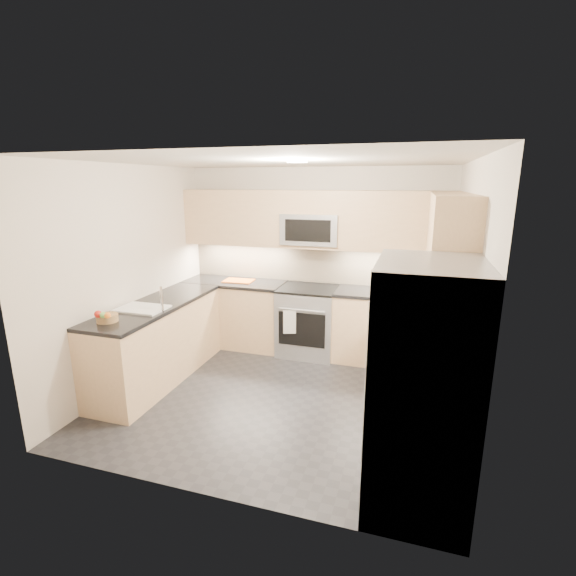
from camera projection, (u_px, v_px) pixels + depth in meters
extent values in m
cube|color=#26262B|center=(279.00, 396.00, 4.62)|extent=(3.60, 3.20, 0.00)
cube|color=beige|center=(277.00, 161.00, 4.01)|extent=(3.60, 3.20, 0.02)
cube|color=beige|center=(314.00, 260.00, 5.80)|extent=(3.60, 0.02, 2.50)
cube|color=beige|center=(204.00, 341.00, 2.83)|extent=(3.60, 0.02, 2.50)
cube|color=beige|center=(131.00, 275.00, 4.83)|extent=(0.02, 3.20, 2.50)
cube|color=beige|center=(465.00, 301.00, 3.80)|extent=(0.02, 3.20, 2.50)
cube|color=#D8B082|center=(235.00, 314.00, 6.03)|extent=(1.42, 0.60, 0.90)
cube|color=#D8B082|center=(390.00, 329.00, 5.41)|extent=(1.42, 0.60, 0.90)
cube|color=#D8B082|center=(423.00, 370.00, 4.22)|extent=(0.60, 1.70, 0.90)
cube|color=#D8B082|center=(159.00, 343.00, 4.94)|extent=(0.60, 2.00, 0.90)
cube|color=black|center=(234.00, 282.00, 5.91)|extent=(1.42, 0.63, 0.04)
cube|color=black|center=(392.00, 294.00, 5.29)|extent=(1.42, 0.63, 0.04)
cube|color=black|center=(427.00, 326.00, 4.11)|extent=(0.63, 1.70, 0.04)
cube|color=black|center=(156.00, 305.00, 4.83)|extent=(0.63, 2.00, 0.04)
cube|color=#D8B082|center=(312.00, 219.00, 5.50)|extent=(3.60, 0.35, 0.75)
cube|color=#D8B082|center=(449.00, 234.00, 3.97)|extent=(0.35, 1.95, 0.75)
cube|color=#C1A98B|center=(314.00, 264.00, 5.81)|extent=(3.60, 0.01, 0.51)
cube|color=#C1A98B|center=(459.00, 294.00, 4.23)|extent=(0.01, 2.30, 0.51)
cube|color=#96979D|center=(308.00, 321.00, 5.69)|extent=(0.76, 0.65, 0.91)
cube|color=black|center=(308.00, 289.00, 5.58)|extent=(0.76, 0.65, 0.03)
cube|color=black|center=(302.00, 330.00, 5.39)|extent=(0.62, 0.02, 0.45)
cylinder|color=#B2B5BA|center=(301.00, 310.00, 5.30)|extent=(0.60, 0.02, 0.02)
cube|color=#95979D|center=(311.00, 229.00, 5.50)|extent=(0.76, 0.40, 0.40)
cube|color=black|center=(308.00, 231.00, 5.31)|extent=(0.60, 0.01, 0.28)
cube|color=#97989E|center=(422.00, 388.00, 2.92)|extent=(0.70, 0.90, 1.80)
cylinder|color=#B2B5BA|center=(366.00, 385.00, 2.85)|extent=(0.02, 0.02, 1.20)
cylinder|color=#B2B5BA|center=(372.00, 364.00, 3.18)|extent=(0.02, 0.02, 1.20)
cube|color=white|center=(143.00, 315.00, 4.60)|extent=(0.52, 0.38, 0.16)
cylinder|color=silver|center=(162.00, 299.00, 4.48)|extent=(0.03, 0.03, 0.28)
cylinder|color=#57C755|center=(441.00, 290.00, 5.05)|extent=(0.33, 0.33, 0.17)
cube|color=#BF5112|center=(239.00, 281.00, 5.90)|extent=(0.42, 0.30, 0.01)
cylinder|color=#9C7649|center=(107.00, 318.00, 4.18)|extent=(0.25, 0.25, 0.08)
sphere|color=red|center=(98.00, 314.00, 4.05)|extent=(0.07, 0.07, 0.07)
sphere|color=#76BD51|center=(103.00, 315.00, 4.02)|extent=(0.06, 0.06, 0.06)
cube|color=silver|center=(290.00, 322.00, 5.37)|extent=(0.16, 0.06, 0.31)
sphere|color=orange|center=(108.00, 315.00, 4.02)|extent=(0.06, 0.06, 0.06)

